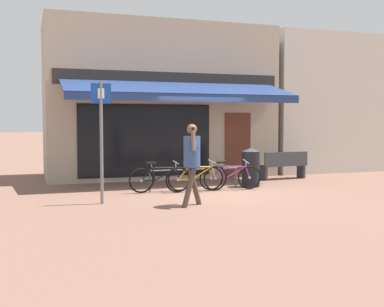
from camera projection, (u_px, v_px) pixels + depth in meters
name	position (u px, v px, depth m)	size (l,w,h in m)	color
ground_plane	(215.00, 192.00, 12.49)	(160.00, 160.00, 0.00)	brown
shop_front	(159.00, 102.00, 16.24)	(7.47, 4.88, 4.99)	tan
neighbour_building	(322.00, 105.00, 18.93)	(5.64, 4.00, 4.97)	beige
bike_rack_rail	(194.00, 173.00, 12.78)	(2.52, 0.04, 0.57)	#47494F
bicycle_black	(161.00, 179.00, 12.36)	(1.67, 0.52, 0.80)	black
bicycle_orange	(197.00, 178.00, 12.47)	(1.70, 0.52, 0.82)	black
bicycle_purple	(230.00, 177.00, 12.80)	(1.70, 0.56, 0.81)	black
pedestrian_adult	(192.00, 156.00, 10.29)	(0.57, 0.66, 1.78)	#47382D
litter_bin	(251.00, 167.00, 13.43)	(0.51, 0.51, 1.09)	black
parking_sign	(101.00, 129.00, 10.54)	(0.44, 0.07, 2.71)	slate
park_bench	(284.00, 165.00, 15.22)	(1.64, 0.59, 0.87)	#38383D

